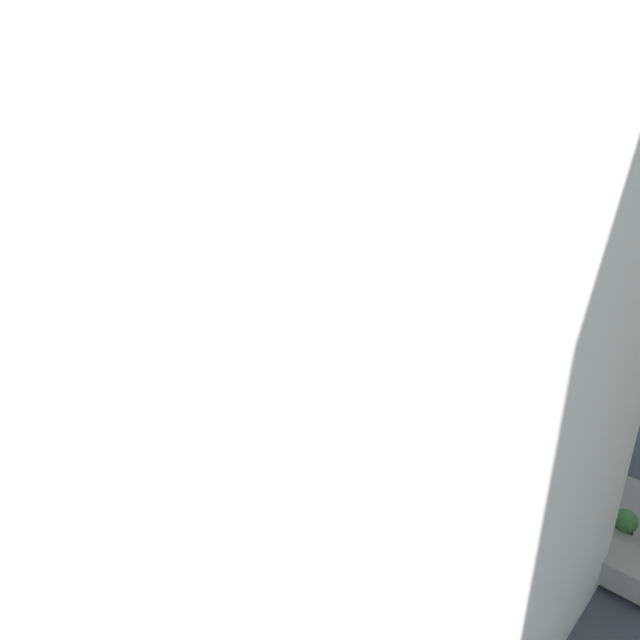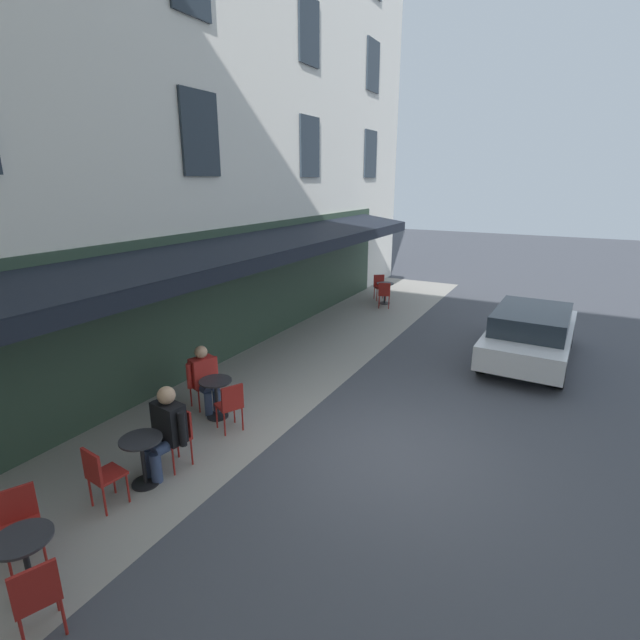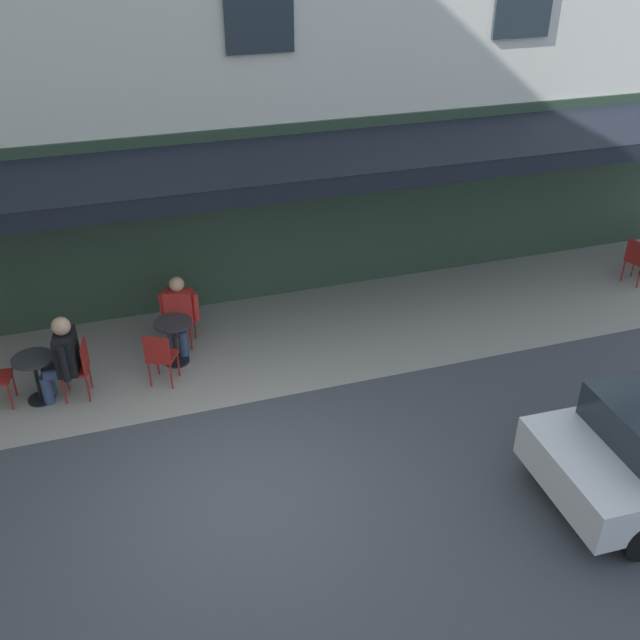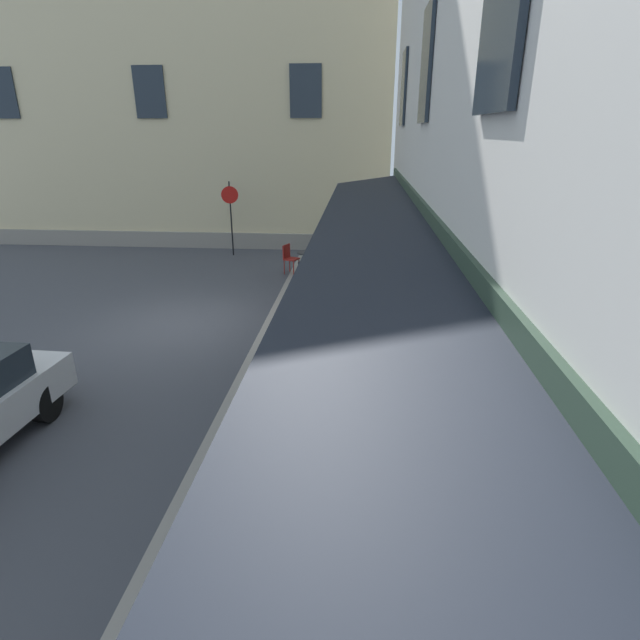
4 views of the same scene
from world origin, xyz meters
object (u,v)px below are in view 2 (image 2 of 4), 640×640
(cafe_chair_red_near_door, at_px, (178,433))
(seated_patron_in_black, at_px, (165,428))
(cafe_table_far_end, at_px, (26,558))
(cafe_table_near_entrance, at_px, (216,393))
(cafe_chair_red_back_row, at_px, (36,593))
(cafe_table_mid_terrace, at_px, (142,454))
(cafe_table_streetside, at_px, (385,290))
(parked_car_white, at_px, (530,333))
(cafe_chair_red_kerbside, at_px, (100,473))
(seated_companion_in_red, at_px, (205,376))
(cafe_chair_red_corner_left, at_px, (200,380))
(cafe_chair_red_corner_right, at_px, (380,285))
(cafe_chair_red_under_awning, at_px, (231,403))
(cafe_chair_red_facing_street, at_px, (20,519))
(cafe_chair_red_by_window, at_px, (384,293))

(cafe_chair_red_near_door, bearing_deg, seated_patron_in_black, -7.94)
(seated_patron_in_black, bearing_deg, cafe_table_far_end, 9.53)
(cafe_table_near_entrance, bearing_deg, cafe_chair_red_back_row, 18.60)
(cafe_table_mid_terrace, xyz_separation_m, cafe_table_streetside, (-11.47, -0.62, 0.00))
(cafe_chair_red_near_door, distance_m, parked_car_white, 8.53)
(cafe_chair_red_kerbside, bearing_deg, seated_companion_in_red, -166.00)
(cafe_chair_red_corner_left, xyz_separation_m, cafe_chair_red_near_door, (1.67, 1.08, 0.00))
(cafe_table_far_end, bearing_deg, cafe_table_streetside, -175.42)
(seated_companion_in_red, bearing_deg, cafe_table_mid_terrace, 19.51)
(cafe_table_near_entrance, distance_m, cafe_chair_red_corner_right, 9.91)
(cafe_table_far_end, height_order, seated_companion_in_red, seated_companion_in_red)
(cafe_chair_red_near_door, distance_m, seated_patron_in_black, 0.28)
(cafe_table_streetside, bearing_deg, cafe_table_far_end, 4.58)
(cafe_chair_red_under_awning, relative_size, cafe_chair_red_facing_street, 1.00)
(cafe_chair_red_by_window, bearing_deg, seated_patron_in_black, 2.61)
(cafe_chair_red_kerbside, bearing_deg, cafe_table_near_entrance, -173.26)
(cafe_chair_red_near_door, distance_m, cafe_chair_red_corner_right, 11.39)
(seated_companion_in_red, bearing_deg, cafe_table_streetside, 178.98)
(cafe_table_far_end, bearing_deg, cafe_chair_red_corner_right, -173.97)
(cafe_table_near_entrance, bearing_deg, seated_companion_in_red, -110.48)
(cafe_chair_red_corner_left, xyz_separation_m, cafe_chair_red_kerbside, (2.92, 0.91, 0.00))
(cafe_chair_red_facing_street, xyz_separation_m, parked_car_white, (-9.62, 4.56, 0.16))
(cafe_chair_red_kerbside, height_order, cafe_chair_red_back_row, same)
(parked_car_white, bearing_deg, seated_patron_in_black, -30.18)
(seated_patron_in_black, bearing_deg, seated_companion_in_red, -155.01)
(cafe_chair_red_corner_left, relative_size, cafe_chair_red_back_row, 1.00)
(seated_patron_in_black, bearing_deg, cafe_chair_red_kerbside, -7.35)
(cafe_table_near_entrance, distance_m, seated_companion_in_red, 0.46)
(cafe_chair_red_facing_street, bearing_deg, cafe_chair_red_near_door, 174.88)
(cafe_chair_red_corner_right, relative_size, cafe_chair_red_facing_street, 1.00)
(cafe_chair_red_under_awning, height_order, cafe_chair_red_back_row, same)
(cafe_table_mid_terrace, distance_m, cafe_chair_red_corner_right, 12.01)
(cafe_chair_red_by_window, xyz_separation_m, cafe_table_far_end, (12.81, 0.87, -0.06))
(cafe_table_mid_terrace, distance_m, cafe_table_streetside, 11.49)
(cafe_chair_red_near_door, xyz_separation_m, parked_car_white, (-7.33, 4.36, 0.16))
(cafe_chair_red_under_awning, height_order, seated_companion_in_red, seated_companion_in_red)
(cafe_chair_red_near_door, relative_size, cafe_chair_red_facing_street, 1.00)
(cafe_chair_red_under_awning, relative_size, seated_companion_in_red, 0.71)
(cafe_chair_red_by_window, height_order, cafe_chair_red_back_row, same)
(cafe_chair_red_kerbside, xyz_separation_m, seated_patron_in_black, (-1.04, 0.13, 0.18))
(cafe_table_near_entrance, height_order, cafe_chair_red_back_row, cafe_chair_red_back_row)
(cafe_table_streetside, xyz_separation_m, cafe_table_far_end, (13.41, 1.07, 0.00))
(cafe_chair_red_near_door, xyz_separation_m, seated_patron_in_black, (0.22, -0.03, 0.18))
(cafe_chair_red_kerbside, relative_size, seated_patron_in_black, 0.66)
(cafe_table_mid_terrace, bearing_deg, seated_patron_in_black, 172.06)
(cafe_table_mid_terrace, xyz_separation_m, seated_companion_in_red, (-2.22, -0.79, 0.20))
(cafe_chair_red_near_door, distance_m, seated_companion_in_red, 1.83)
(cafe_chair_red_back_row, relative_size, cafe_chair_red_facing_street, 1.00)
(cafe_table_far_end, bearing_deg, seated_patron_in_black, -170.47)
(cafe_chair_red_under_awning, bearing_deg, seated_patron_in_black, -4.62)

